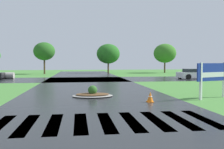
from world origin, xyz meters
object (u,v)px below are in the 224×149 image
object	(u,v)px
car_blue_compact	(194,74)
traffic_cone	(150,97)
estate_billboard	(213,74)
median_island	(93,94)

from	to	relation	value
car_blue_compact	traffic_cone	xyz separation A→B (m)	(-10.37, -16.44, -0.33)
estate_billboard	car_blue_compact	bearing A→B (deg)	-136.40
estate_billboard	car_blue_compact	size ratio (longest dim) A/B	0.60
estate_billboard	traffic_cone	bearing A→B (deg)	-12.51
estate_billboard	median_island	distance (m)	7.12
median_island	car_blue_compact	distance (m)	19.25
median_island	traffic_cone	xyz separation A→B (m)	(2.87, -2.47, 0.11)
median_island	traffic_cone	bearing A→B (deg)	-40.75
median_island	estate_billboard	bearing A→B (deg)	-13.77
median_island	traffic_cone	size ratio (longest dim) A/B	4.45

